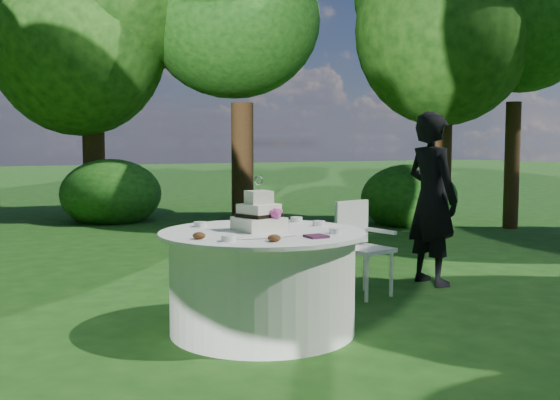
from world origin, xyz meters
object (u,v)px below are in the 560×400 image
object	(u,v)px
table	(262,281)
cake	(259,216)
guest	(432,199)
napkins	(316,236)
chair	(360,241)

from	to	relation	value
table	cake	bearing A→B (deg)	101.11
guest	cake	size ratio (longest dim) A/B	4.08
napkins	guest	xyz separation A→B (m)	(2.07, 1.22, 0.09)
chair	cake	bearing A→B (deg)	-154.86
napkins	guest	size ratio (longest dim) A/B	0.08
chair	guest	bearing A→B (deg)	4.53
cake	chair	size ratio (longest dim) A/B	0.48
napkins	table	bearing A→B (deg)	111.81
guest	table	bearing A→B (deg)	106.07
cake	chair	world-z (taller)	cake
cake	table	bearing A→B (deg)	-78.89
guest	table	distance (m)	2.43
table	cake	distance (m)	0.50
napkins	cake	bearing A→B (deg)	111.08
table	cake	world-z (taller)	cake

